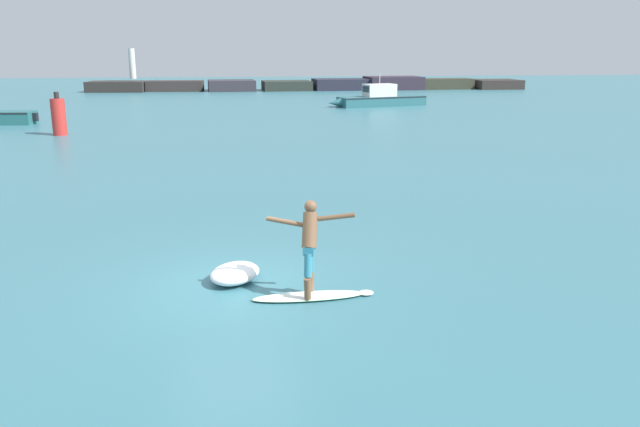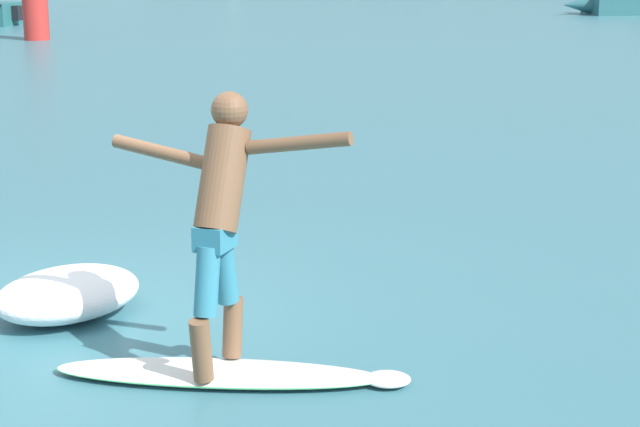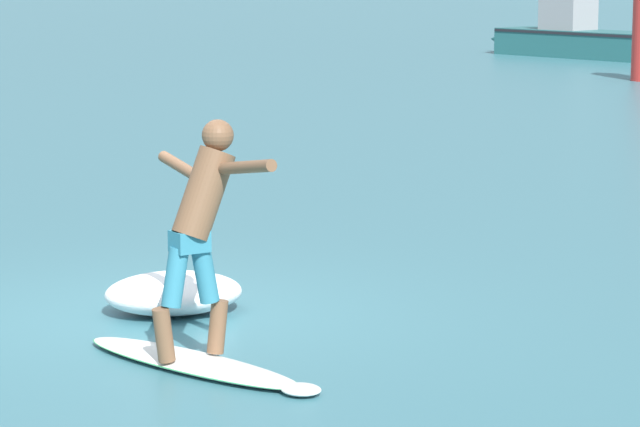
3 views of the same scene
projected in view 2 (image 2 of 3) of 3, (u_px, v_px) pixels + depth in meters
name	position (u px, v px, depth m)	size (l,w,h in m)	color
ground_plane	(57.00, 323.00, 8.02)	(200.00, 200.00, 0.00)	#38707C
surfboard	(224.00, 373.00, 6.97)	(2.36, 0.57, 0.21)	white
surfer	(222.00, 207.00, 6.80)	(1.65, 0.79, 1.78)	brown
channel_marker_buoy	(35.00, 6.00, 32.16)	(0.76, 0.76, 2.36)	red
wave_foam_at_tail	(68.00, 294.00, 8.14)	(1.40, 1.49, 0.35)	white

